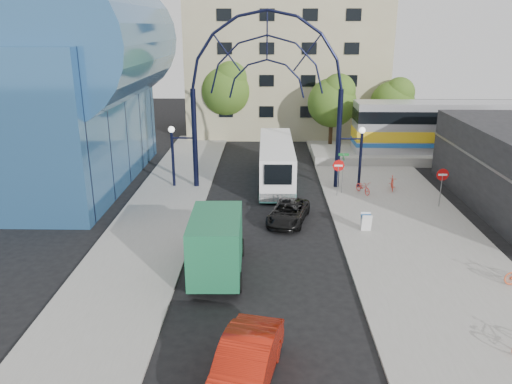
{
  "coord_description": "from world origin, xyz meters",
  "views": [
    {
      "loc": [
        -0.01,
        -20.02,
        11.03
      ],
      "look_at": [
        -0.56,
        6.0,
        2.33
      ],
      "focal_mm": 35.0,
      "sensor_mm": 36.0,
      "label": 1
    }
  ],
  "objects_px": {
    "train_car": "(503,127)",
    "bike_near_a": "(363,187)",
    "stop_sign": "(338,169)",
    "red_sedan": "(245,365)",
    "street_name_sign": "(343,165)",
    "black_suv": "(288,213)",
    "city_bus": "(276,161)",
    "gateway_arch": "(267,65)",
    "tree_north_a": "(334,100)",
    "green_truck": "(217,242)",
    "bike_near_b": "(392,183)",
    "tree_north_c": "(394,101)",
    "sandwich_board": "(366,220)",
    "tree_north_b": "(227,87)",
    "do_not_enter_sign": "(442,178)"
  },
  "relations": [
    {
      "from": "street_name_sign",
      "to": "tree_north_c",
      "type": "height_order",
      "value": "tree_north_c"
    },
    {
      "from": "gateway_arch",
      "to": "green_truck",
      "type": "relative_size",
      "value": 2.23
    },
    {
      "from": "bike_near_a",
      "to": "bike_near_b",
      "type": "height_order",
      "value": "bike_near_b"
    },
    {
      "from": "gateway_arch",
      "to": "sandwich_board",
      "type": "bearing_deg",
      "value": -55.09
    },
    {
      "from": "train_car",
      "to": "bike_near_a",
      "type": "distance_m",
      "value": 16.55
    },
    {
      "from": "street_name_sign",
      "to": "bike_near_a",
      "type": "distance_m",
      "value": 2.13
    },
    {
      "from": "red_sedan",
      "to": "sandwich_board",
      "type": "bearing_deg",
      "value": 75.91
    },
    {
      "from": "sandwich_board",
      "to": "tree_north_b",
      "type": "xyz_separation_m",
      "value": [
        -9.48,
        23.95,
        4.52
      ]
    },
    {
      "from": "street_name_sign",
      "to": "sandwich_board",
      "type": "height_order",
      "value": "street_name_sign"
    },
    {
      "from": "bike_near_a",
      "to": "tree_north_c",
      "type": "bearing_deg",
      "value": 47.55
    },
    {
      "from": "stop_sign",
      "to": "red_sedan",
      "type": "distance_m",
      "value": 19.55
    },
    {
      "from": "street_name_sign",
      "to": "gateway_arch",
      "type": "bearing_deg",
      "value": 164.93
    },
    {
      "from": "city_bus",
      "to": "black_suv",
      "type": "distance_m",
      "value": 8.16
    },
    {
      "from": "do_not_enter_sign",
      "to": "tree_north_b",
      "type": "height_order",
      "value": "tree_north_b"
    },
    {
      "from": "gateway_arch",
      "to": "street_name_sign",
      "type": "xyz_separation_m",
      "value": [
        5.2,
        -1.4,
        -6.43
      ]
    },
    {
      "from": "stop_sign",
      "to": "bike_near_b",
      "type": "distance_m",
      "value": 4.43
    },
    {
      "from": "street_name_sign",
      "to": "tree_north_a",
      "type": "distance_m",
      "value": 13.59
    },
    {
      "from": "do_not_enter_sign",
      "to": "sandwich_board",
      "type": "xyz_separation_m",
      "value": [
        -5.4,
        -4.02,
        -1.23
      ]
    },
    {
      "from": "train_car",
      "to": "bike_near_a",
      "type": "xyz_separation_m",
      "value": [
        -13.37,
        -9.46,
        -2.35
      ]
    },
    {
      "from": "gateway_arch",
      "to": "tree_north_a",
      "type": "height_order",
      "value": "gateway_arch"
    },
    {
      "from": "street_name_sign",
      "to": "black_suv",
      "type": "bearing_deg",
      "value": -126.93
    },
    {
      "from": "sandwich_board",
      "to": "black_suv",
      "type": "bearing_deg",
      "value": 161.28
    },
    {
      "from": "gateway_arch",
      "to": "bike_near_a",
      "type": "xyz_separation_m",
      "value": [
        6.63,
        -1.46,
        -8.01
      ]
    },
    {
      "from": "green_truck",
      "to": "bike_near_b",
      "type": "bearing_deg",
      "value": 46.7
    },
    {
      "from": "red_sedan",
      "to": "train_car",
      "type": "bearing_deg",
      "value": 66.37
    },
    {
      "from": "black_suv",
      "to": "tree_north_b",
      "type": "bearing_deg",
      "value": 117.13
    },
    {
      "from": "train_car",
      "to": "red_sedan",
      "type": "height_order",
      "value": "train_car"
    },
    {
      "from": "sandwich_board",
      "to": "tree_north_a",
      "type": "bearing_deg",
      "value": 88.5
    },
    {
      "from": "stop_sign",
      "to": "bike_near_a",
      "type": "height_order",
      "value": "stop_sign"
    },
    {
      "from": "red_sedan",
      "to": "stop_sign",
      "type": "bearing_deg",
      "value": 85.86
    },
    {
      "from": "city_bus",
      "to": "train_car",
      "type": "bearing_deg",
      "value": 18.46
    },
    {
      "from": "stop_sign",
      "to": "tree_north_a",
      "type": "distance_m",
      "value": 14.23
    },
    {
      "from": "street_name_sign",
      "to": "train_car",
      "type": "height_order",
      "value": "train_car"
    },
    {
      "from": "train_car",
      "to": "bike_near_a",
      "type": "relative_size",
      "value": 15.34
    },
    {
      "from": "stop_sign",
      "to": "street_name_sign",
      "type": "height_order",
      "value": "street_name_sign"
    },
    {
      "from": "tree_north_b",
      "to": "city_bus",
      "type": "relative_size",
      "value": 0.74
    },
    {
      "from": "tree_north_a",
      "to": "city_bus",
      "type": "height_order",
      "value": "tree_north_a"
    },
    {
      "from": "tree_north_b",
      "to": "tree_north_c",
      "type": "height_order",
      "value": "tree_north_b"
    },
    {
      "from": "stop_sign",
      "to": "black_suv",
      "type": "bearing_deg",
      "value": -127.34
    },
    {
      "from": "stop_sign",
      "to": "tree_north_c",
      "type": "bearing_deg",
      "value": 65.31
    },
    {
      "from": "tree_north_a",
      "to": "tree_north_b",
      "type": "distance_m",
      "value": 10.79
    },
    {
      "from": "gateway_arch",
      "to": "stop_sign",
      "type": "distance_m",
      "value": 8.37
    },
    {
      "from": "bike_near_a",
      "to": "bike_near_b",
      "type": "relative_size",
      "value": 1.0
    },
    {
      "from": "sandwich_board",
      "to": "bike_near_a",
      "type": "height_order",
      "value": "sandwich_board"
    },
    {
      "from": "red_sedan",
      "to": "tree_north_c",
      "type": "bearing_deg",
      "value": 81.85
    },
    {
      "from": "train_car",
      "to": "bike_near_a",
      "type": "height_order",
      "value": "train_car"
    },
    {
      "from": "gateway_arch",
      "to": "tree_north_c",
      "type": "xyz_separation_m",
      "value": [
        12.12,
        13.93,
        -4.28
      ]
    },
    {
      "from": "gateway_arch",
      "to": "tree_north_b",
      "type": "relative_size",
      "value": 1.7
    },
    {
      "from": "stop_sign",
      "to": "gateway_arch",
      "type": "bearing_deg",
      "value": 157.37
    },
    {
      "from": "gateway_arch",
      "to": "bike_near_b",
      "type": "bearing_deg",
      "value": -4.5
    }
  ]
}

